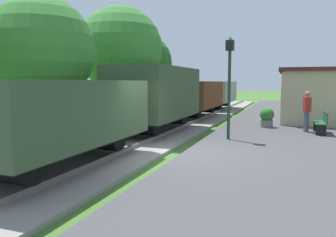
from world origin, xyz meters
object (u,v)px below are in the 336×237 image
person_waiting (307,110)px  bench_near_hut (322,122)px  station_hut (313,95)px  potted_planter (267,117)px  bench_down_platform (307,105)px  freight_train (178,98)px  tree_field_left (144,63)px  tree_trackside_mid (42,50)px  lamp_post_near (230,69)px  tree_trackside_far (120,49)px

person_waiting → bench_near_hut: bearing=143.3°
station_hut → potted_planter: 4.25m
bench_near_hut → bench_down_platform: (0.00, 10.13, 0.00)m
bench_near_hut → person_waiting: (-0.57, 0.24, 0.46)m
bench_near_hut → freight_train: bearing=163.6°
station_hut → freight_train: bearing=-158.1°
tree_field_left → person_waiting: bearing=-33.8°
station_hut → tree_trackside_mid: size_ratio=1.02×
bench_down_platform → potted_planter: bearing=-103.9°
tree_trackside_mid → tree_field_left: (-0.63, 11.27, 0.15)m
bench_near_hut → tree_field_left: tree_field_left is taller
freight_train → tree_trackside_mid: bearing=-121.4°
bench_down_platform → potted_planter: 9.19m
bench_near_hut → potted_planter: (-2.22, 1.20, 0.00)m
person_waiting → bench_down_platform: bearing=-106.9°
bench_down_platform → lamp_post_near: (-3.35, -12.78, 2.08)m
freight_train → tree_trackside_mid: (-3.65, -5.98, 2.11)m
bench_down_platform → tree_trackside_far: bearing=-142.8°
freight_train → bench_down_platform: 10.64m
station_hut → bench_down_platform: bearing=89.6°
freight_train → potted_planter: (4.62, -0.80, -0.76)m
freight_train → potted_planter: size_ratio=28.38×
person_waiting → potted_planter: bearing=-43.9°
freight_train → bench_near_hut: size_ratio=17.33×
lamp_post_near → person_waiting: bearing=46.2°
bench_near_hut → tree_trackside_far: tree_trackside_far is taller
tree_trackside_far → tree_field_left: tree_trackside_far is taller
tree_trackside_far → tree_field_left: 5.11m
bench_near_hut → potted_planter: size_ratio=1.64×
bench_near_hut → station_hut: bearing=90.5°
freight_train → bench_down_platform: (6.84, 8.12, -0.76)m
station_hut → person_waiting: bearing=-96.7°
bench_down_platform → tree_trackside_mid: (-10.49, -14.10, 2.87)m
freight_train → tree_field_left: size_ratio=4.53×
person_waiting → potted_planter: person_waiting is taller
bench_down_platform → tree_field_left: size_ratio=0.26×
potted_planter → tree_trackside_far: (-8.14, 1.07, 3.46)m
bench_near_hut → tree_trackside_mid: size_ratio=0.26×
tree_trackside_mid → tree_field_left: 11.29m
potted_planter → bench_down_platform: bearing=76.1°
bench_near_hut → tree_trackside_far: (-10.36, 2.27, 3.46)m
lamp_post_near → tree_trackside_far: bearing=145.0°
potted_planter → tree_field_left: tree_field_left is taller
bench_down_platform → lamp_post_near: size_ratio=0.41×
tree_trackside_mid → tree_field_left: bearing=93.2°
person_waiting → lamp_post_near: 4.32m
person_waiting → tree_trackside_far: size_ratio=0.26×
station_hut → person_waiting: 4.55m
bench_near_hut → person_waiting: 0.77m
station_hut → person_waiting: station_hut is taller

